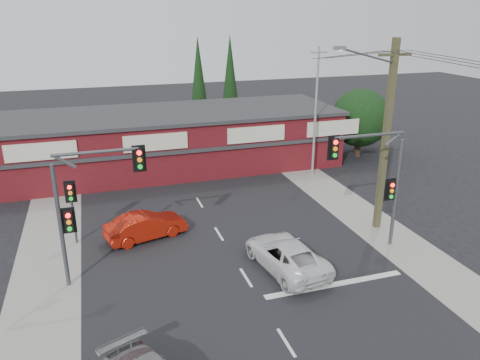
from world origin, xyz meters
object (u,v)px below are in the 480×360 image
object	(u,v)px
white_suv	(286,254)
red_sedan	(146,226)
shop_building	(162,140)
utility_pole	(384,131)

from	to	relation	value
white_suv	red_sedan	xyz separation A→B (m)	(-5.74, 5.02, 0.00)
shop_building	utility_pole	xyz separation A→B (m)	(9.36, -14.00, 3.26)
white_suv	utility_pole	size ratio (longest dim) A/B	0.50
shop_building	utility_pole	size ratio (longest dim) A/B	2.73
white_suv	red_sedan	world-z (taller)	same
shop_building	utility_pole	world-z (taller)	utility_pole
utility_pole	shop_building	bearing A→B (deg)	123.76
white_suv	red_sedan	distance (m)	7.62
red_sedan	shop_building	world-z (taller)	shop_building
white_suv	shop_building	size ratio (longest dim) A/B	0.18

